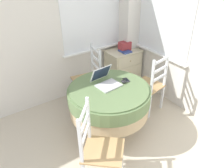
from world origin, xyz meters
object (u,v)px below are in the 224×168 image
(round_dining_table, at_px, (109,98))
(storage_box, at_px, (125,46))
(dining_chair_near_back_window, at_px, (89,78))
(dining_chair_near_right_window, at_px, (150,85))
(computer_mouse, at_px, (123,82))
(laptop, at_px, (106,81))
(cell_phone, at_px, (126,80))
(book_on_cabinet, at_px, (125,51))
(dining_chair_camera_near, at_px, (99,149))
(corner_cabinet, at_px, (123,68))

(round_dining_table, bearing_deg, storage_box, 43.84)
(dining_chair_near_back_window, relative_size, dining_chair_near_right_window, 1.00)
(dining_chair_near_right_window, distance_m, storage_box, 0.97)
(computer_mouse, bearing_deg, dining_chair_near_right_window, 5.41)
(round_dining_table, xyz_separation_m, dining_chair_near_right_window, (0.81, 0.05, -0.09))
(round_dining_table, distance_m, laptop, 0.24)
(cell_phone, height_order, book_on_cabinet, cell_phone)
(cell_phone, distance_m, storage_box, 1.14)
(dining_chair_near_right_window, height_order, dining_chair_camera_near, same)
(dining_chair_near_right_window, xyz_separation_m, book_on_cabinet, (0.13, 0.83, 0.26))
(storage_box, bearing_deg, book_on_cabinet, -123.61)
(laptop, distance_m, corner_cabinet, 1.33)
(dining_chair_near_right_window, bearing_deg, storage_box, 79.05)
(dining_chair_near_back_window, xyz_separation_m, corner_cabinet, (0.82, 0.14, -0.11))
(round_dining_table, relative_size, book_on_cabinet, 5.18)
(corner_cabinet, bearing_deg, cell_phone, -125.36)
(computer_mouse, xyz_separation_m, dining_chair_near_back_window, (-0.10, 0.80, -0.28))
(dining_chair_near_right_window, height_order, book_on_cabinet, dining_chair_near_right_window)
(dining_chair_camera_near, relative_size, storage_box, 4.80)
(round_dining_table, distance_m, dining_chair_near_back_window, 0.81)
(book_on_cabinet, bearing_deg, laptop, -139.89)
(dining_chair_near_right_window, distance_m, book_on_cabinet, 0.88)
(dining_chair_near_right_window, xyz_separation_m, corner_cabinet, (0.15, 0.89, -0.11))
(computer_mouse, bearing_deg, dining_chair_camera_near, -142.49)
(computer_mouse, bearing_deg, laptop, 152.91)
(round_dining_table, height_order, laptop, laptop)
(cell_phone, xyz_separation_m, storage_box, (0.68, 0.92, 0.06))
(laptop, relative_size, dining_chair_camera_near, 0.37)
(dining_chair_camera_near, bearing_deg, book_on_cabinet, 44.95)
(round_dining_table, bearing_deg, laptop, 80.93)
(laptop, distance_m, storage_box, 1.29)
(laptop, height_order, dining_chair_near_back_window, dining_chair_near_back_window)
(dining_chair_near_back_window, xyz_separation_m, storage_box, (0.85, 0.15, 0.32))
(dining_chair_near_back_window, distance_m, corner_cabinet, 0.84)
(storage_box, bearing_deg, round_dining_table, -136.16)
(corner_cabinet, bearing_deg, book_on_cabinet, -104.54)
(computer_mouse, bearing_deg, storage_box, 51.62)
(cell_phone, bearing_deg, corner_cabinet, 54.64)
(laptop, distance_m, cell_phone, 0.30)
(book_on_cabinet, bearing_deg, dining_chair_near_back_window, -174.20)
(round_dining_table, bearing_deg, cell_phone, 5.03)
(round_dining_table, xyz_separation_m, computer_mouse, (0.23, -0.01, 0.19))
(dining_chair_near_back_window, bearing_deg, storage_box, 9.93)
(dining_chair_camera_near, relative_size, book_on_cabinet, 4.63)
(storage_box, distance_m, book_on_cabinet, 0.10)
(computer_mouse, bearing_deg, book_on_cabinet, 51.28)
(dining_chair_camera_near, height_order, storage_box, dining_chair_camera_near)
(dining_chair_near_back_window, bearing_deg, corner_cabinet, 9.92)
(laptop, relative_size, cell_phone, 2.75)
(laptop, height_order, storage_box, laptop)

